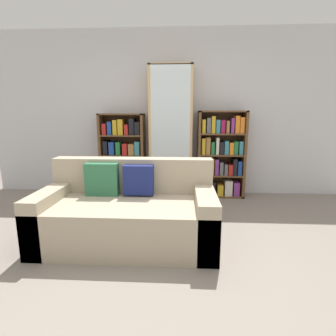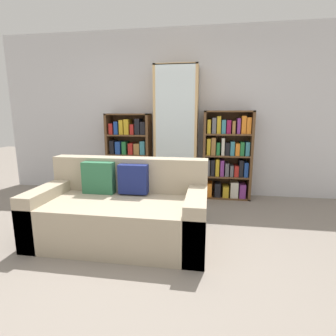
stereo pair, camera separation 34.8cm
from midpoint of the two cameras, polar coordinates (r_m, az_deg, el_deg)
The scene contains 7 objects.
ground_plane at distance 2.53m, azimuth -2.87°, elevation -20.39°, with size 16.00×16.00×0.00m, color gray.
wall_back at distance 4.50m, azimuth 3.29°, elevation 11.65°, with size 6.02×0.06×2.70m.
couch at distance 2.89m, azimuth -6.60°, elevation -9.52°, with size 1.81×0.92×0.85m.
bookshelf_left at distance 4.48m, azimuth -6.24°, elevation 2.65°, with size 0.73×0.32×1.36m.
display_cabinet at distance 4.28m, azimuth 4.16°, elevation 7.56°, with size 0.68×0.36×2.09m.
bookshelf_right at distance 4.34m, azimuth 14.98°, elevation 2.44°, with size 0.76×0.32×1.40m.
wine_bottle at distance 3.57m, azimuth 7.88°, elevation -7.90°, with size 0.08×0.08×0.39m.
Camera 2 is at (0.63, -2.08, 1.33)m, focal length 28.00 mm.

